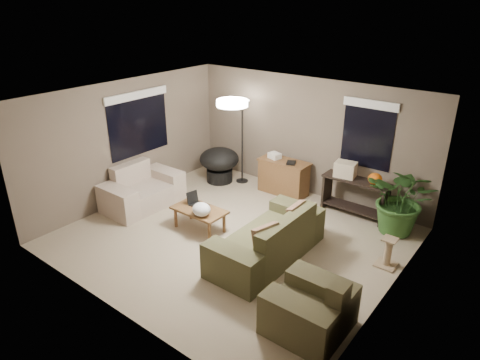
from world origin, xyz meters
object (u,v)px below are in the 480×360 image
Objects in this scene: desk at (284,177)px; console_table at (355,194)px; armchair at (310,310)px; cat_scratching_post at (388,254)px; loveseat at (142,192)px; coffee_table at (199,212)px; floor_lamp at (242,114)px; main_sofa at (269,242)px; papasan_chair at (219,162)px; houseplant at (402,207)px.

desk and console_table have the same top height.
armchair is 0.91× the size of desk.
armchair reaches higher than desk.
console_table reaches higher than cat_scratching_post.
loveseat reaches higher than coffee_table.
loveseat is 1.60× the size of coffee_table.
console_table is at bearing 1.15° from floor_lamp.
loveseat is at bearing -111.55° from floor_lamp.
armchair is 3.05m from coffee_table.
main_sofa reaches higher than desk.
desk is 0.97× the size of papasan_chair.
desk is at bearing 176.67° from houseplant.
floor_lamp is at bearing 138.03° from armchair.
main_sofa and loveseat have the same top height.
houseplant is at bearing 2.99° from papasan_chair.
houseplant is (2.59, -0.15, 0.14)m from desk.
houseplant is at bearing -3.33° from desk.
floor_lamp reaches higher than loveseat.
papasan_chair is at bearing -166.47° from desk.
desk is 0.83× the size of houseplant.
houseplant is (4.10, 0.21, 0.05)m from papasan_chair.
main_sofa is at bearing 142.53° from armchair.
desk is 0.58× the size of floor_lamp.
loveseat is 1.45× the size of desk.
houseplant is at bearing 25.01° from loveseat.
houseplant is (0.07, 3.15, 0.22)m from armchair.
desk is 1.64m from console_table.
main_sofa reaches higher than console_table.
coffee_table is 0.75× the size of houseplant.
floor_lamp reaches higher than armchair.
armchair reaches higher than console_table.
desk is 1.56m from papasan_chair.
loveseat is 1.21× the size of houseplant.
floor_lamp is 4.32m from cat_scratching_post.
coffee_table is 0.91× the size of desk.
loveseat is at bearing 179.47° from coffee_table.
houseplant reaches higher than loveseat.
console_table is (3.61, 2.28, 0.14)m from loveseat.
main_sofa is 1.15× the size of floor_lamp.
cat_scratching_post is (0.21, -1.15, -0.30)m from houseplant.
houseplant is at bearing 36.07° from coffee_table.
armchair is at bearing -52.66° from desk.
main_sofa is at bearing -35.36° from papasan_chair.
desk is at bearing 81.18° from coffee_table.
floor_lamp is 1.44× the size of houseplant.
console_table is at bearing 6.65° from papasan_chair.
cat_scratching_post is at bearing -25.00° from desk.
main_sofa is 2.00× the size of desk.
coffee_table is at bearing -130.96° from console_table.
console_table is (0.45, 2.28, 0.14)m from main_sofa.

